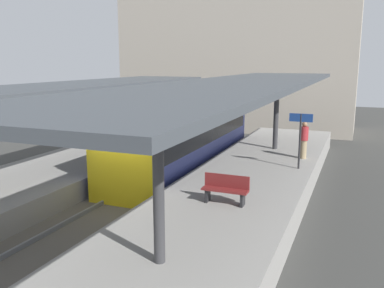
{
  "coord_description": "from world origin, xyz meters",
  "views": [
    {
      "loc": [
        7.5,
        -12.14,
        5.18
      ],
      "look_at": [
        0.96,
        3.86,
        1.73
      ],
      "focal_mm": 38.44,
      "sensor_mm": 36.0,
      "label": 1
    }
  ],
  "objects_px": {
    "platform_bench": "(226,188)",
    "passenger_near_bench": "(304,140)",
    "commuter_train": "(185,137)",
    "platform_sign": "(300,129)"
  },
  "relations": [
    {
      "from": "platform_bench",
      "to": "passenger_near_bench",
      "type": "xyz_separation_m",
      "value": [
        1.39,
        6.9,
        0.38
      ]
    },
    {
      "from": "platform_bench",
      "to": "passenger_near_bench",
      "type": "relative_size",
      "value": 0.86
    },
    {
      "from": "passenger_near_bench",
      "to": "platform_sign",
      "type": "bearing_deg",
      "value": -87.9
    },
    {
      "from": "commuter_train",
      "to": "platform_sign",
      "type": "height_order",
      "value": "commuter_train"
    },
    {
      "from": "passenger_near_bench",
      "to": "commuter_train",
      "type": "bearing_deg",
      "value": -171.67
    },
    {
      "from": "commuter_train",
      "to": "platform_bench",
      "type": "xyz_separation_m",
      "value": [
        3.97,
        -6.12,
        -0.26
      ]
    },
    {
      "from": "commuter_train",
      "to": "passenger_near_bench",
      "type": "distance_m",
      "value": 5.42
    },
    {
      "from": "platform_sign",
      "to": "passenger_near_bench",
      "type": "distance_m",
      "value": 2.04
    },
    {
      "from": "platform_bench",
      "to": "platform_sign",
      "type": "relative_size",
      "value": 0.63
    },
    {
      "from": "commuter_train",
      "to": "platform_sign",
      "type": "xyz_separation_m",
      "value": [
        5.43,
        -1.1,
        0.9
      ]
    }
  ]
}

